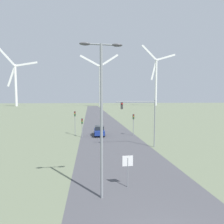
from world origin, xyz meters
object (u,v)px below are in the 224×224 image
Objects in this scene: traffic_light_post_near_left at (82,124)px; car_approaching at (99,131)px; stop_sign_near at (128,165)px; traffic_light_mast_overhead at (142,113)px; streetlamp at (101,104)px; traffic_light_post_mid_left at (75,118)px; wind_turbine_far_left at (16,81)px; wind_turbine_center at (156,78)px; traffic_light_post_near_right at (133,120)px; wind_turbine_left at (100,81)px.

traffic_light_post_near_left reaches higher than car_approaching.
stop_sign_near is 11.66m from traffic_light_mast_overhead.
streetlamp is at bearing -83.93° from traffic_light_post_near_left.
stop_sign_near is (2.04, 1.20, -4.64)m from streetlamp.
traffic_light_post_mid_left is at bearing 122.62° from traffic_light_post_near_left.
traffic_light_mast_overhead is at bearing 67.77° from stop_sign_near.
wind_turbine_far_left is 0.87× the size of wind_turbine_center.
car_approaching is at bearing 121.32° from traffic_light_mast_overhead.
traffic_light_post_near_left is 0.06× the size of wind_turbine_far_left.
car_approaching is (-6.19, 0.83, -1.98)m from traffic_light_post_near_right.
wind_turbine_far_left reaches higher than stop_sign_near.
traffic_light_post_near_left is at bearing -94.84° from wind_turbine_left.
traffic_light_post_mid_left is at bearing 168.03° from car_approaching.
traffic_light_post_near_right is at bearing -9.45° from traffic_light_post_mid_left.
wind_turbine_far_left is at bearing 112.77° from streetlamp.
traffic_light_post_near_right is 8.14m from traffic_light_mast_overhead.
wind_turbine_center is (67.55, 144.41, 28.34)m from car_approaching.
wind_turbine_left reaches higher than car_approaching.
traffic_light_post_mid_left is at bearing 170.55° from traffic_light_post_near_right.
traffic_light_post_near_left is 2.68m from traffic_light_post_mid_left.
wind_turbine_far_left is at bearing 114.60° from traffic_light_post_mid_left.
traffic_light_post_near_right is at bearing 83.50° from traffic_light_mast_overhead.
traffic_light_post_near_left is 0.81× the size of car_approaching.
wind_turbine_center reaches higher than traffic_light_post_near_right.
wind_turbine_left reaches higher than traffic_light_post_near_right.
traffic_light_post_mid_left is 160.35m from wind_turbine_far_left.
traffic_light_post_mid_left is at bearing -65.40° from wind_turbine_far_left.
traffic_light_mast_overhead reaches higher than traffic_light_post_mid_left.
stop_sign_near is 0.62× the size of traffic_light_post_near_right.
traffic_light_post_mid_left is at bearing -95.48° from wind_turbine_left.
traffic_light_mast_overhead reaches higher than car_approaching.
stop_sign_near is 178.68m from wind_turbine_center.
traffic_light_post_mid_left is (-3.41, 21.27, -3.10)m from streetlamp.
traffic_light_post_mid_left is 1.08× the size of car_approaching.
streetlamp is 2.48× the size of car_approaching.
traffic_light_post_near_left is at bearing -177.58° from traffic_light_post_near_right.
traffic_light_mast_overhead is at bearing -44.78° from traffic_light_post_mid_left.
car_approaching is at bearing 93.10° from stop_sign_near.
traffic_light_mast_overhead is at bearing -63.79° from wind_turbine_far_left.
traffic_light_mast_overhead is (4.26, 10.43, 3.03)m from stop_sign_near.
wind_turbine_left reaches higher than stop_sign_near.
stop_sign_near is 180.93m from wind_turbine_far_left.
stop_sign_near reaches higher than car_approaching.
streetlamp is 3.07× the size of traffic_light_post_near_left.
traffic_light_post_near_left is 0.51× the size of traffic_light_mast_overhead.
wind_turbine_left is at bearing 87.16° from stop_sign_near.
car_approaching is at bearing 21.86° from traffic_light_post_near_left.
wind_turbine_center reaches higher than stop_sign_near.
streetlamp is at bearing -80.88° from traffic_light_post_mid_left.
traffic_light_post_near_right reaches higher than car_approaching.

